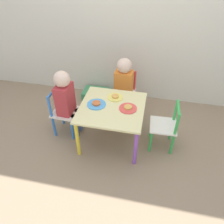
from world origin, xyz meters
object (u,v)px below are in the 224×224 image
Objects in this scene: kids_table at (112,111)px; chair_red at (124,93)px; child_back at (123,83)px; plate_back at (115,97)px; plate_left at (96,104)px; chair_blue at (64,113)px; child_left at (66,99)px; storage_bin at (96,95)px; chair_green at (165,127)px; plate_right at (128,108)px.

chair_red reaches higher than kids_table.
plate_back is (-0.03, -0.32, 0.01)m from child_back.
chair_red reaches higher than plate_back.
plate_left is at bearing -135.00° from plate_back.
chair_red is 0.43m from plate_back.
child_back reaches higher than chair_red.
plate_left is (-0.16, 0.00, 0.07)m from kids_table.
chair_blue is at bearing 176.38° from plate_left.
child_left reaches higher than storage_bin.
chair_red is at bearing -137.98° from chair_green.
plate_left is (-0.70, -0.02, 0.19)m from chair_green.
storage_bin is at bearing 126.48° from plate_right.
chair_blue is 0.21m from child_left.
chair_red is at bearing -23.60° from storage_bin.
chair_blue is 1.00× the size of chair_green.
chair_red is 0.59m from plate_right.
plate_right is (0.16, -0.16, 0.00)m from plate_back.
kids_table is at bearing 180.00° from plate_right.
child_left is at bearing 177.44° from kids_table.
chair_red is 0.19m from child_back.
plate_back is 0.22m from plate_left.
plate_left is 1.07× the size of plate_right.
chair_blue is 2.80× the size of plate_left.
plate_back reaches higher than kids_table.
kids_table is 1.21× the size of chair_green.
child_left is at bearing -90.00° from chair_blue.
child_left is 2.17× the size of storage_bin.
plate_right is (0.64, -0.02, -0.00)m from child_left.
chair_red reaches higher than plate_right.
kids_table is 0.55m from chair_blue.
kids_table is at bearing -62.53° from storage_bin.
child_back reaches higher than plate_back.
kids_table is 1.81× the size of storage_bin.
plate_right is 0.97m from storage_bin.
chair_green is 0.72× the size of child_back.
plate_right is at bearing -73.47° from chair_red.
child_back reaches higher than chair_green.
chair_red is 0.76m from child_left.
kids_table is 0.48m from child_left.
chair_red is 0.60m from plate_left.
child_back is 0.32m from plate_back.
plate_back is 0.78m from storage_bin.
chair_red is 3.26× the size of plate_back.
child_left is at bearing -92.23° from chair_green.
kids_table is 0.17m from plate_right.
chair_green is (1.08, -0.00, 0.00)m from chair_blue.
child_back is at bearing -90.00° from chair_red.
plate_left is at bearing -107.81° from child_back.
chair_green is at bearing -37.37° from storage_bin.
chair_red is (0.04, 0.54, -0.13)m from kids_table.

